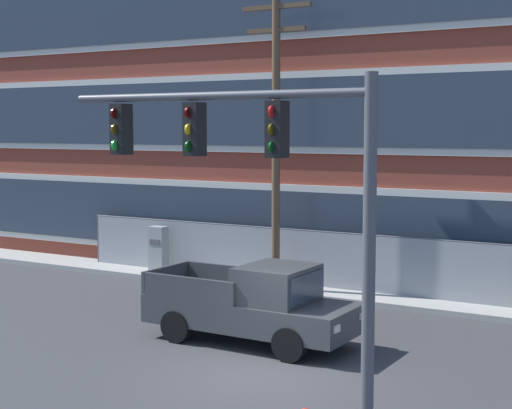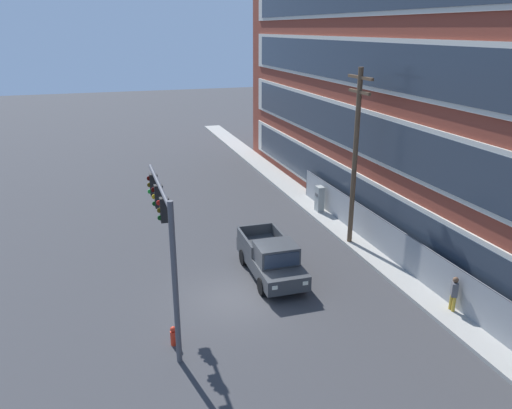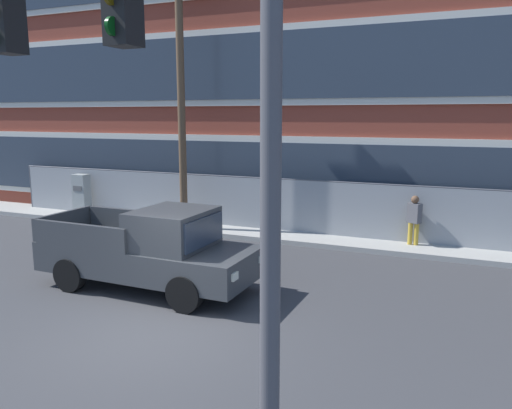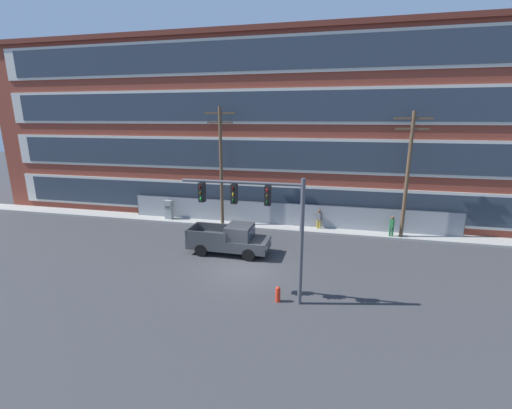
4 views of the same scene
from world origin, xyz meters
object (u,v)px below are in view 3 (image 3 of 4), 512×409
pickup_truck_dark_grey (152,251)px  utility_pole_near_corner (181,82)px  pedestrian_by_fence (414,219)px  traffic_signal_mast (105,80)px  electrical_cabinet (82,197)px

pickup_truck_dark_grey → utility_pole_near_corner: bearing=113.6°
pickup_truck_dark_grey → pedestrian_by_fence: bearing=48.6°
utility_pole_near_corner → pedestrian_by_fence: size_ratio=5.60×
traffic_signal_mast → pickup_truck_dark_grey: traffic_signal_mast is taller
pickup_truck_dark_grey → electrical_cabinet: size_ratio=2.99×
traffic_signal_mast → utility_pole_near_corner: 12.04m
traffic_signal_mast → electrical_cabinet: bearing=133.4°
pedestrian_by_fence → electrical_cabinet: bearing=-179.0°
traffic_signal_mast → pedestrian_by_fence: size_ratio=3.59×
pedestrian_by_fence → utility_pole_near_corner: bearing=-175.0°
pickup_truck_dark_grey → utility_pole_near_corner: size_ratio=0.56×
pickup_truck_dark_grey → utility_pole_near_corner: utility_pole_near_corner is taller
utility_pole_near_corner → electrical_cabinet: bearing=174.9°
utility_pole_near_corner → pedestrian_by_fence: bearing=5.0°
traffic_signal_mast → pickup_truck_dark_grey: bearing=121.2°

